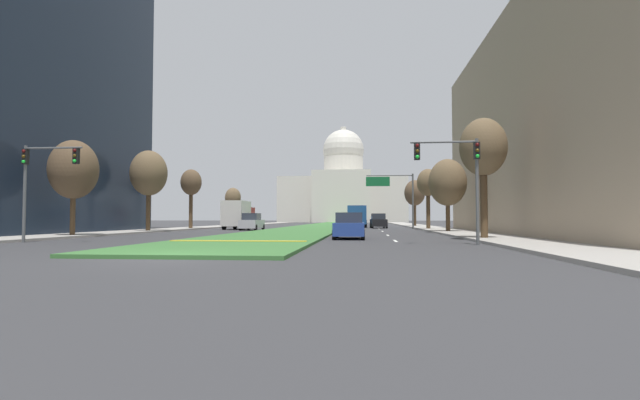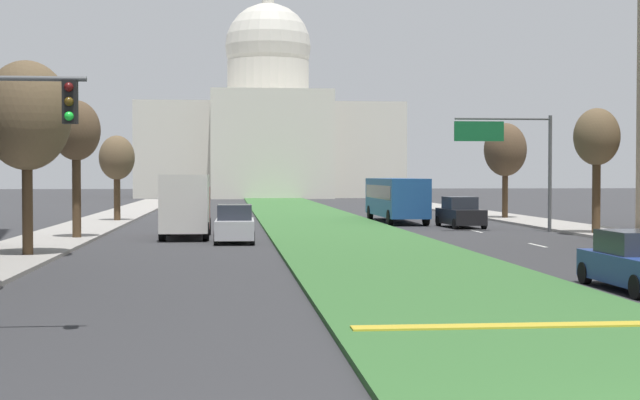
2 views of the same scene
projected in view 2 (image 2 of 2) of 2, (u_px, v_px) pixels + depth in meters
The scene contains 18 objects.
ground_plane at pixel (303, 215), 73.82m from camera, with size 281.99×281.99×0.00m, color #333335.
grass_median at pixel (310, 218), 67.44m from camera, with size 7.68×115.36×0.14m, color #386B33.
median_curb_nose at pixel (522, 326), 18.65m from camera, with size 6.91×0.50×0.04m, color gold.
lane_dashes_right at pixel (544, 247), 41.20m from camera, with size 0.16×35.29×0.01m.
sidewalk_left at pixel (97, 223), 59.67m from camera, with size 4.00×115.36×0.15m, color #9E9991.
sidewalk_right at pixel (530, 221), 62.47m from camera, with size 4.00×115.36×0.15m, color #9E9991.
capitol_building at pixel (269, 133), 136.49m from camera, with size 37.35×26.39×29.32m.
overhead_guide_sign at pixel (514, 149), 51.56m from camera, with size 5.57×0.20×6.50m.
street_tree_left_mid at pixel (27, 117), 35.27m from camera, with size 3.34×3.34×7.53m.
street_tree_left_far at pixel (76, 133), 45.11m from camera, with size 2.34×2.34×6.82m.
street_tree_right_far at pixel (597, 139), 48.50m from camera, with size 2.39×2.39×6.68m.
street_tree_left_distant at pixel (117, 159), 62.21m from camera, with size 2.37×2.37×5.83m.
street_tree_right_distant at pixel (505, 150), 65.99m from camera, with size 3.02×3.02×6.88m.
sedan_lead_stopped at pixel (639, 263), 25.55m from camera, with size 1.96×4.35×1.65m.
sedan_midblock at pixel (235, 225), 43.56m from camera, with size 1.92×4.20×1.80m.
sedan_distant at pixel (460, 213), 56.26m from camera, with size 2.17×4.59×1.87m.
box_truck_delivery at pixel (186, 205), 46.70m from camera, with size 2.40×6.40×3.20m.
city_bus at pixel (396, 196), 62.60m from camera, with size 2.62×11.00×2.95m.
Camera 2 is at (-5.86, -9.45, 3.19)m, focal length 52.19 mm.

